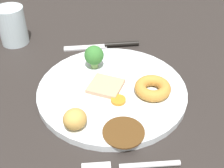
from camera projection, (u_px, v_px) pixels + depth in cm
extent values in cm
cube|color=#2B2623|center=(107.00, 107.00, 58.90)|extent=(120.00, 84.00, 3.60)
cylinder|color=white|center=(112.00, 91.00, 59.05)|extent=(29.55, 29.55, 1.40)
cylinder|color=#563819|center=(124.00, 132.00, 49.34)|extent=(7.14, 7.14, 0.30)
cube|color=tan|center=(104.00, 86.00, 58.41)|extent=(8.05, 8.16, 0.80)
torus|color=#C68938|center=(153.00, 89.00, 56.70)|extent=(7.02, 7.02, 2.24)
ellipsoid|color=tan|center=(75.00, 119.00, 49.40)|extent=(5.41, 5.50, 3.60)
cylinder|color=orange|center=(118.00, 100.00, 55.32)|extent=(2.81, 2.81, 0.62)
cylinder|color=#8CB766|center=(94.00, 64.00, 63.67)|extent=(1.60, 1.60, 1.60)
sphere|color=#387A33|center=(94.00, 55.00, 62.26)|extent=(4.14, 4.14, 4.14)
cylinder|color=silver|center=(150.00, 165.00, 45.58)|extent=(1.02, 9.51, 0.90)
cylinder|color=black|center=(122.00, 44.00, 73.19)|extent=(1.41, 8.53, 1.20)
cube|color=silver|center=(85.00, 48.00, 72.63)|extent=(1.95, 10.54, 0.40)
cylinder|color=silver|center=(12.00, 26.00, 72.18)|extent=(6.75, 6.75, 9.26)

